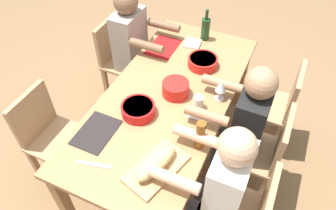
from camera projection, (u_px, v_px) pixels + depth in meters
name	position (u px, v px, depth m)	size (l,w,h in m)	color
ground_plane	(168.00, 152.00, 2.90)	(8.00, 8.00, 0.00)	brown
dining_table	(168.00, 102.00, 2.43)	(1.92, 0.90, 0.74)	#9E7044
chair_near_left	(119.00, 57.00, 3.11)	(0.40, 0.40, 0.85)	#A87F56
diner_near_left	(134.00, 43.00, 2.90)	(0.41, 0.53, 1.20)	#2D2D38
chair_near_right	(49.00, 133.00, 2.44)	(0.40, 0.40, 0.85)	#A87F56
diner_far_right	(220.00, 184.00, 1.90)	(0.41, 0.53, 1.20)	#2D2D38
chair_far_center	(263.00, 150.00, 2.33)	(0.40, 0.40, 0.85)	#A87F56
diner_far_center	(243.00, 123.00, 2.23)	(0.41, 0.53, 1.20)	#2D2D38
chair_far_left	(277.00, 103.00, 2.67)	(0.40, 0.40, 0.85)	#A87F56
serving_bowl_greens	(176.00, 88.00, 2.33)	(0.20, 0.20, 0.11)	red
serving_bowl_fruit	(203.00, 61.00, 2.58)	(0.24, 0.24, 0.08)	red
serving_bowl_pasta	(138.00, 109.00, 2.21)	(0.24, 0.24, 0.08)	red
cutting_board	(156.00, 168.00, 1.91)	(0.40, 0.22, 0.02)	tan
bread_loaf	(156.00, 163.00, 1.87)	(0.32, 0.11, 0.09)	tan
wine_bottle	(205.00, 28.00, 2.80)	(0.08, 0.08, 0.29)	#193819
beer_bottle	(200.00, 135.00, 1.96)	(0.06, 0.06, 0.22)	brown
wine_glass	(221.00, 87.00, 2.26)	(0.08, 0.08, 0.17)	silver
placemat_near_left	(163.00, 47.00, 2.78)	(0.32, 0.23, 0.01)	maroon
placemat_near_right	(96.00, 132.00, 2.12)	(0.32, 0.23, 0.01)	black
cup_far_center	(198.00, 102.00, 2.24)	(0.07, 0.07, 0.10)	white
fork_far_center	(197.00, 119.00, 2.20)	(0.02, 0.17, 0.01)	silver
carving_knife	(94.00, 165.00, 1.94)	(0.23, 0.02, 0.01)	silver
napkin_stack	(192.00, 44.00, 2.80)	(0.14, 0.14, 0.02)	white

